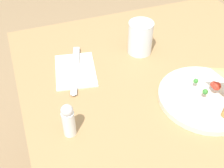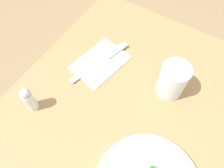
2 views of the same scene
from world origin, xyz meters
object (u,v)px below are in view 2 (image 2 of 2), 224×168
(napkin_folded, at_px, (100,63))
(butter_knife, at_px, (103,60))
(milk_glass, at_px, (172,81))
(salt_shaker, at_px, (29,99))

(napkin_folded, xyz_separation_m, butter_knife, (-0.01, 0.00, 0.00))
(milk_glass, distance_m, napkin_folded, 0.22)
(milk_glass, relative_size, salt_shaker, 1.15)
(milk_glass, xyz_separation_m, butter_knife, (0.01, -0.21, -0.04))
(salt_shaker, bearing_deg, napkin_folded, 162.00)
(butter_knife, distance_m, salt_shaker, 0.24)
(napkin_folded, relative_size, butter_knife, 0.84)
(butter_knife, xyz_separation_m, salt_shaker, (0.23, -0.07, 0.04))
(salt_shaker, bearing_deg, butter_knife, 162.04)
(milk_glass, height_order, salt_shaker, milk_glass)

